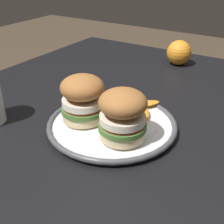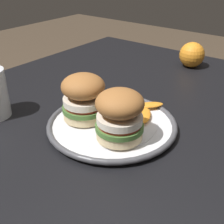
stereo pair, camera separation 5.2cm
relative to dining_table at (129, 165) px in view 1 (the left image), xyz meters
name	(u,v)px [view 1 (the left image)]	position (x,y,z in m)	size (l,w,h in m)	color
dining_table	(129,165)	(0.00, 0.00, 0.00)	(1.17, 1.06, 0.77)	black
dinner_plate	(112,124)	(0.02, -0.03, 0.11)	(0.28, 0.28, 0.02)	white
sandwich_half_left	(123,114)	(0.06, 0.01, 0.17)	(0.10, 0.10, 0.10)	beige
sandwich_half_right	(83,98)	(0.05, -0.09, 0.17)	(0.11, 0.11, 0.10)	beige
orange_peel_curled	(107,106)	(-0.03, -0.08, 0.12)	(0.06, 0.06, 0.01)	orange
orange_peel_strip_long	(146,103)	(-0.08, -0.01, 0.12)	(0.07, 0.07, 0.01)	orange
orange_peel_strip_short	(143,114)	(-0.04, 0.01, 0.12)	(0.08, 0.06, 0.01)	orange
whole_orange	(179,53)	(-0.45, -0.07, 0.14)	(0.08, 0.08, 0.08)	orange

